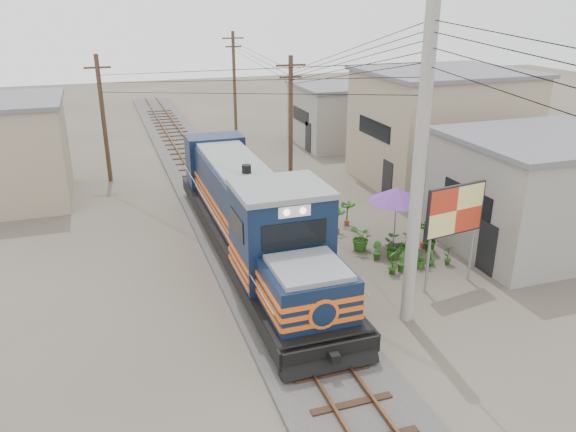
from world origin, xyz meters
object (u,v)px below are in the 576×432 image
object	(u,v)px
billboard	(455,213)
market_umbrella	(397,195)
vendor	(430,233)
locomotive	(252,216)

from	to	relation	value
billboard	market_umbrella	distance (m)	3.70
market_umbrella	vendor	xyz separation A→B (m)	(1.23, -0.78, -1.53)
locomotive	market_umbrella	xyz separation A→B (m)	(5.84, -0.95, 0.56)
billboard	market_umbrella	size ratio (longest dim) A/B	1.33
locomotive	vendor	xyz separation A→B (m)	(7.07, -1.73, -0.98)
vendor	market_umbrella	bearing A→B (deg)	-59.77
locomotive	billboard	distance (m)	7.67
billboard	market_umbrella	xyz separation A→B (m)	(-0.20, 3.65, -0.53)
locomotive	billboard	bearing A→B (deg)	-37.31
billboard	vendor	bearing A→B (deg)	61.19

